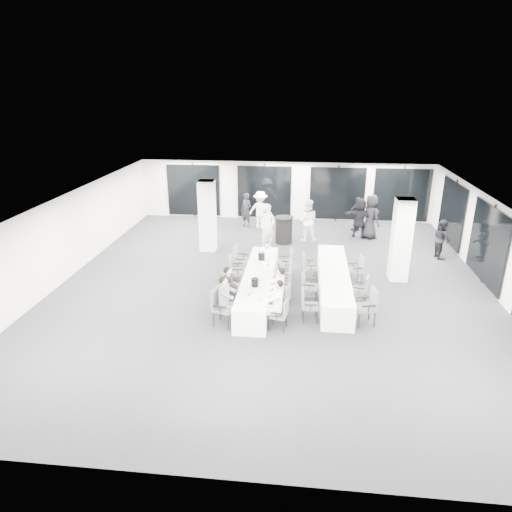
{
  "coord_description": "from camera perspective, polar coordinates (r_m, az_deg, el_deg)",
  "views": [
    {
      "loc": [
        0.96,
        -13.75,
        6.22
      ],
      "look_at": [
        -0.51,
        -0.2,
        1.09
      ],
      "focal_mm": 32.0,
      "sensor_mm": 36.0,
      "label": 1
    }
  ],
  "objects": [
    {
      "name": "room",
      "position": [
        15.62,
        5.64,
        2.51
      ],
      "size": [
        14.04,
        16.04,
        2.84
      ],
      "color": "black",
      "rests_on": "ground"
    },
    {
      "name": "column_left",
      "position": [
        18.02,
        -6.09,
        4.99
      ],
      "size": [
        0.6,
        0.6,
        2.8
      ],
      "primitive_type": "cube",
      "color": "silver",
      "rests_on": "floor"
    },
    {
      "name": "column_right",
      "position": [
        15.85,
        17.7,
        1.92
      ],
      "size": [
        0.6,
        0.6,
        2.8
      ],
      "primitive_type": "cube",
      "color": "silver",
      "rests_on": "floor"
    },
    {
      "name": "banquet_table_main",
      "position": [
        14.21,
        0.3,
        -3.66
      ],
      "size": [
        0.9,
        5.0,
        0.75
      ],
      "primitive_type": "cube",
      "color": "white",
      "rests_on": "floor"
    },
    {
      "name": "banquet_table_side",
      "position": [
        14.62,
        9.69,
        -3.26
      ],
      "size": [
        0.9,
        5.0,
        0.75
      ],
      "primitive_type": "cube",
      "color": "white",
      "rests_on": "floor"
    },
    {
      "name": "cocktail_table",
      "position": [
        19.02,
        3.49,
        3.28
      ],
      "size": [
        0.8,
        0.8,
        1.11
      ],
      "color": "black",
      "rests_on": "floor"
    },
    {
      "name": "chair_main_left_near",
      "position": [
        12.54,
        -4.44,
        -6.08
      ],
      "size": [
        0.63,
        0.66,
        1.04
      ],
      "rotation": [
        0.0,
        0.0,
        -1.79
      ],
      "color": "#53565B",
      "rests_on": "floor"
    },
    {
      "name": "chair_main_left_second",
      "position": [
        13.17,
        -3.85,
        -5.11
      ],
      "size": [
        0.49,
        0.54,
        0.89
      ],
      "rotation": [
        0.0,
        0.0,
        -1.67
      ],
      "color": "#53565B",
      "rests_on": "floor"
    },
    {
      "name": "chair_main_left_mid",
      "position": [
        13.92,
        -3.28,
        -3.41
      ],
      "size": [
        0.54,
        0.59,
        0.98
      ],
      "rotation": [
        0.0,
        0.0,
        -1.66
      ],
      "color": "#53565B",
      "rests_on": "floor"
    },
    {
      "name": "chair_main_left_fourth",
      "position": [
        14.88,
        -2.64,
        -1.61
      ],
      "size": [
        0.6,
        0.64,
        1.04
      ],
      "rotation": [
        0.0,
        0.0,
        -1.42
      ],
      "color": "#53565B",
      "rests_on": "floor"
    },
    {
      "name": "chair_main_left_far",
      "position": [
        15.79,
        -2.09,
        -0.33
      ],
      "size": [
        0.56,
        0.61,
        1.01
      ],
      "rotation": [
        0.0,
        0.0,
        -1.68
      ],
      "color": "#53565B",
      "rests_on": "floor"
    },
    {
      "name": "chair_main_right_near",
      "position": [
        12.31,
        3.18,
        -7.08
      ],
      "size": [
        0.52,
        0.55,
        0.88
      ],
      "rotation": [
        0.0,
        0.0,
        1.39
      ],
      "color": "#53565B",
      "rests_on": "floor"
    },
    {
      "name": "chair_main_right_second",
      "position": [
        13.03,
        3.41,
        -5.26
      ],
      "size": [
        0.56,
        0.59,
        0.94
      ],
      "rotation": [
        0.0,
        0.0,
        1.37
      ],
      "color": "#53565B",
      "rests_on": "floor"
    },
    {
      "name": "chair_main_right_mid",
      "position": [
        13.93,
        3.65,
        -3.42
      ],
      "size": [
        0.49,
        0.55,
        0.97
      ],
      "rotation": [
        0.0,
        0.0,
        1.57
      ],
      "color": "#53565B",
      "rests_on": "floor"
    },
    {
      "name": "chair_main_right_fourth",
      "position": [
        14.56,
        3.79,
        -2.25
      ],
      "size": [
        0.56,
        0.6,
        1.0
      ],
      "rotation": [
        0.0,
        0.0,
        1.68
      ],
      "color": "#53565B",
      "rests_on": "floor"
    },
    {
      "name": "chair_main_right_far",
      "position": [
        15.72,
        3.98,
        -0.57
      ],
      "size": [
        0.57,
        0.61,
        0.96
      ],
      "rotation": [
        0.0,
        0.0,
        1.78
      ],
      "color": "#53565B",
      "rests_on": "floor"
    },
    {
      "name": "chair_side_left_near",
      "position": [
        12.83,
        6.43,
        -5.91
      ],
      "size": [
        0.48,
        0.53,
        0.91
      ],
      "rotation": [
        0.0,
        0.0,
        -1.51
      ],
      "color": "#53565B",
      "rests_on": "floor"
    },
    {
      "name": "chair_side_left_mid",
      "position": [
        13.98,
        6.44,
        -3.51
      ],
      "size": [
        0.53,
        0.57,
        0.94
      ],
      "rotation": [
        0.0,
        0.0,
        -1.7
      ],
      "color": "#53565B",
      "rests_on": "floor"
    },
    {
      "name": "chair_side_left_far",
      "position": [
        15.43,
        6.46,
        -1.11
      ],
      "size": [
        0.54,
        0.58,
        0.94
      ],
      "rotation": [
        0.0,
        0.0,
        -1.41
      ],
      "color": "#53565B",
      "rests_on": "floor"
    },
    {
      "name": "chair_side_right_near",
      "position": [
        12.92,
        13.89,
        -5.87
      ],
      "size": [
        0.61,
        0.65,
        1.03
      ],
      "rotation": [
        0.0,
        0.0,
        1.78
      ],
      "color": "#53565B",
      "rests_on": "floor"
    },
    {
      "name": "chair_side_right_mid",
      "position": [
        14.13,
        13.17,
        -3.88
      ],
      "size": [
        0.52,
        0.55,
        0.86
      ],
      "rotation": [
        0.0,
        0.0,
        1.33
      ],
      "color": "#53565B",
      "rests_on": "floor"
    },
    {
      "name": "chair_side_right_far",
      "position": [
        15.54,
        12.58,
        -1.44
      ],
      "size": [
        0.54,
        0.57,
        0.9
      ],
      "rotation": [
        0.0,
        0.0,
        1.78
      ],
      "color": "#53565B",
      "rests_on": "floor"
    },
    {
      "name": "seated_guest_a",
      "position": [
        12.4,
        -3.7,
        -5.26
      ],
      "size": [
        0.5,
        0.38,
        1.44
      ],
      "rotation": [
        0.0,
        0.0,
        -1.57
      ],
      "color": "slate",
      "rests_on": "floor"
    },
    {
      "name": "seated_guest_b",
      "position": [
        13.01,
        -3.19,
        -3.96
      ],
      "size": [
        0.5,
        0.38,
        1.44
      ],
      "rotation": [
        0.0,
        0.0,
        -1.57
      ],
      "color": "black",
      "rests_on": "floor"
    },
    {
      "name": "seated_guest_c",
      "position": [
        12.19,
        2.47,
        -5.72
      ],
      "size": [
        0.5,
        0.38,
        1.44
      ],
      "rotation": [
        0.0,
        0.0,
        1.57
      ],
      "color": "white",
      "rests_on": "floor"
    },
    {
      "name": "seated_guest_d",
      "position": [
        12.94,
        2.72,
        -4.09
      ],
      "size": [
        0.5,
        0.38,
        1.44
      ],
      "rotation": [
        0.0,
        0.0,
        1.57
      ],
      "color": "white",
      "rests_on": "floor"
    },
    {
      "name": "standing_guest_a",
      "position": [
        18.06,
        1.49,
        4.03
      ],
      "size": [
        0.98,
        1.0,
        2.13
      ],
      "primitive_type": "imported",
      "rotation": [
        0.0,
        0.0,
        0.86
      ],
      "color": "white",
      "rests_on": "floor"
    },
    {
      "name": "standing_guest_b",
      "position": [
        19.21,
        6.42,
        4.78
      ],
      "size": [
        1.01,
        0.65,
        2.03
      ],
      "primitive_type": "imported",
      "rotation": [
        0.0,
        0.0,
        3.19
      ],
      "color": "white",
      "rests_on": "floor"
    },
    {
      "name": "standing_guest_c",
      "position": [
        20.89,
        0.55,
        6.08
      ],
      "size": [
        1.37,
        0.89,
        1.95
      ],
      "primitive_type": "imported",
      "rotation": [
        0.0,
        0.0,
        2.93
      ],
      "color": "white",
      "rests_on": "floor"
    },
    {
      "name": "standing_guest_d",
      "position": [
        21.0,
        12.58,
        5.4
      ],
      "size": [
        1.19,
        1.0,
        1.76
      ],
      "primitive_type": "imported",
      "rotation": [
        0.0,
        0.0,
        3.63
      ],
      "color": "black",
      "rests_on": "floor"
    },
    {
      "name": "standing_guest_e",
      "position": [
        20.05,
        14.17,
        5.13
      ],
      "size": [
        1.06,
        1.21,
        2.15
      ],
      "primitive_type": "imported",
      "rotation": [
        0.0,
        0.0,
        2.09
      ],
      "color": "black",
      "rests_on": "floor"
    },
    {
      "name": "standing_guest_f",
      "position": [
        20.09,
        12.87,
        4.97
      ],
      "size": [
        1.92,
        1.35,
        1.96
      ],
      "primitive_type": "imported",
      "rotation": [
        0.0,
        0.0,
        2.73
      ],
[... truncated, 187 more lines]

